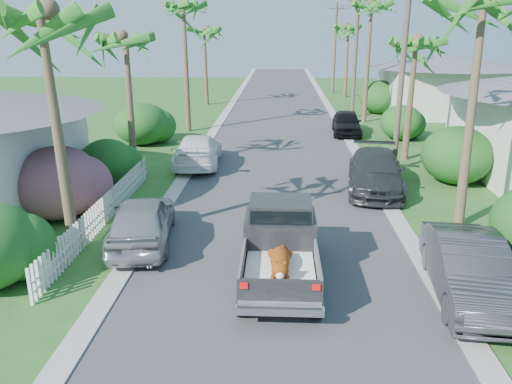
# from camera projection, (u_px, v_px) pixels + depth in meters

# --- Properties ---
(ground) EXTENTS (120.00, 120.00, 0.00)m
(ground) POSITION_uv_depth(u_px,v_px,m) (275.00, 311.00, 12.08)
(ground) COLOR #2B5A21
(ground) RESTS_ON ground
(road) EXTENTS (8.00, 100.00, 0.02)m
(road) POSITION_uv_depth(u_px,v_px,m) (279.00, 124.00, 35.80)
(road) COLOR #38383A
(road) RESTS_ON ground
(curb_left) EXTENTS (0.60, 100.00, 0.06)m
(curb_left) POSITION_uv_depth(u_px,v_px,m) (219.00, 123.00, 35.99)
(curb_left) COLOR #A5A39E
(curb_left) RESTS_ON ground
(curb_right) EXTENTS (0.60, 100.00, 0.06)m
(curb_right) POSITION_uv_depth(u_px,v_px,m) (339.00, 124.00, 35.60)
(curb_right) COLOR #A5A39E
(curb_right) RESTS_ON ground
(pickup_truck) EXTENTS (1.98, 5.12, 2.06)m
(pickup_truck) POSITION_uv_depth(u_px,v_px,m) (280.00, 239.00, 13.67)
(pickup_truck) COLOR black
(pickup_truck) RESTS_ON ground
(parked_car_rn) EXTENTS (2.10, 4.86, 1.56)m
(parked_car_rn) POSITION_uv_depth(u_px,v_px,m) (469.00, 269.00, 12.47)
(parked_car_rn) COLOR #2E3033
(parked_car_rn) RESTS_ON ground
(parked_car_rm) EXTENTS (2.93, 5.71, 1.59)m
(parked_car_rm) POSITION_uv_depth(u_px,v_px,m) (376.00, 172.00, 20.91)
(parked_car_rm) COLOR #2A2D2F
(parked_car_rm) RESTS_ON ground
(parked_car_rf) EXTENTS (2.03, 4.48, 1.49)m
(parked_car_rf) POSITION_uv_depth(u_px,v_px,m) (347.00, 123.00, 32.00)
(parked_car_rf) COLOR black
(parked_car_rf) RESTS_ON ground
(parked_car_ln) EXTENTS (2.43, 4.77, 1.56)m
(parked_car_ln) POSITION_uv_depth(u_px,v_px,m) (142.00, 221.00, 15.63)
(parked_car_ln) COLOR #9EA0A5
(parked_car_ln) RESTS_ON ground
(parked_car_lf) EXTENTS (2.44, 5.37, 1.52)m
(parked_car_lf) POSITION_uv_depth(u_px,v_px,m) (198.00, 151.00, 24.67)
(parked_car_lf) COLOR white
(parked_car_lf) RESTS_ON ground
(palm_l_a) EXTENTS (4.40, 4.40, 8.20)m
(palm_l_a) POSITION_uv_depth(u_px,v_px,m) (42.00, 12.00, 13.04)
(palm_l_a) COLOR brown
(palm_l_a) RESTS_ON ground
(palm_l_b) EXTENTS (4.40, 4.40, 7.40)m
(palm_l_b) POSITION_uv_depth(u_px,v_px,m) (125.00, 37.00, 21.85)
(palm_l_b) COLOR brown
(palm_l_b) RESTS_ON ground
(palm_l_c) EXTENTS (4.40, 4.40, 9.20)m
(palm_l_c) POSITION_uv_depth(u_px,v_px,m) (183.00, 4.00, 30.75)
(palm_l_c) COLOR brown
(palm_l_c) RESTS_ON ground
(palm_l_d) EXTENTS (4.40, 4.40, 7.70)m
(palm_l_d) POSITION_uv_depth(u_px,v_px,m) (204.00, 29.00, 42.62)
(palm_l_d) COLOR brown
(palm_l_d) RESTS_ON ground
(palm_r_b) EXTENTS (4.40, 4.40, 7.20)m
(palm_r_b) POSITION_uv_depth(u_px,v_px,m) (416.00, 41.00, 24.15)
(palm_r_b) COLOR brown
(palm_r_b) RESTS_ON ground
(palm_r_c) EXTENTS (4.40, 4.40, 9.40)m
(palm_r_c) POSITION_uv_depth(u_px,v_px,m) (372.00, 4.00, 33.93)
(palm_r_c) COLOR brown
(palm_r_c) RESTS_ON ground
(palm_r_d) EXTENTS (4.40, 4.40, 8.00)m
(palm_r_d) POSITION_uv_depth(u_px,v_px,m) (349.00, 26.00, 47.63)
(palm_r_d) COLOR brown
(palm_r_d) RESTS_ON ground
(shrub_l_b) EXTENTS (3.00, 3.30, 2.60)m
(shrub_l_b) POSITION_uv_depth(u_px,v_px,m) (58.00, 183.00, 17.72)
(shrub_l_b) COLOR #BA1A79
(shrub_l_b) RESTS_ON ground
(shrub_l_c) EXTENTS (2.40, 2.64, 2.00)m
(shrub_l_c) POSITION_uv_depth(u_px,v_px,m) (107.00, 162.00, 21.59)
(shrub_l_c) COLOR #12421B
(shrub_l_c) RESTS_ON ground
(shrub_l_d) EXTENTS (3.20, 3.52, 2.40)m
(shrub_l_d) POSITION_uv_depth(u_px,v_px,m) (142.00, 124.00, 29.15)
(shrub_l_d) COLOR #12421B
(shrub_l_d) RESTS_ON ground
(shrub_r_b) EXTENTS (3.00, 3.30, 2.50)m
(shrub_r_b) POSITION_uv_depth(u_px,v_px,m) (457.00, 155.00, 21.77)
(shrub_r_b) COLOR #12421B
(shrub_r_b) RESTS_ON ground
(shrub_r_c) EXTENTS (2.60, 2.86, 2.10)m
(shrub_r_c) POSITION_uv_depth(u_px,v_px,m) (402.00, 123.00, 30.39)
(shrub_r_c) COLOR #12421B
(shrub_r_c) RESTS_ON ground
(shrub_r_d) EXTENTS (3.20, 3.52, 2.60)m
(shrub_r_d) POSITION_uv_depth(u_px,v_px,m) (380.00, 97.00, 39.77)
(shrub_r_d) COLOR #12421B
(shrub_r_d) RESTS_ON ground
(picket_fence) EXTENTS (0.10, 11.00, 1.00)m
(picket_fence) POSITION_uv_depth(u_px,v_px,m) (105.00, 209.00, 17.41)
(picket_fence) COLOR white
(picket_fence) RESTS_ON ground
(house_right_far) EXTENTS (9.00, 8.00, 4.60)m
(house_right_far) POSITION_uv_depth(u_px,v_px,m) (444.00, 87.00, 39.29)
(house_right_far) COLOR silver
(house_right_far) RESTS_ON ground
(utility_pole_b) EXTENTS (1.60, 0.26, 9.00)m
(utility_pole_b) POSITION_uv_depth(u_px,v_px,m) (402.00, 72.00, 22.72)
(utility_pole_b) COLOR brown
(utility_pole_b) RESTS_ON ground
(utility_pole_c) EXTENTS (1.60, 0.26, 9.00)m
(utility_pole_c) POSITION_uv_depth(u_px,v_px,m) (355.00, 55.00, 36.95)
(utility_pole_c) COLOR brown
(utility_pole_c) RESTS_ON ground
(utility_pole_d) EXTENTS (1.60, 0.26, 9.00)m
(utility_pole_d) POSITION_uv_depth(u_px,v_px,m) (335.00, 48.00, 51.19)
(utility_pole_d) COLOR brown
(utility_pole_d) RESTS_ON ground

